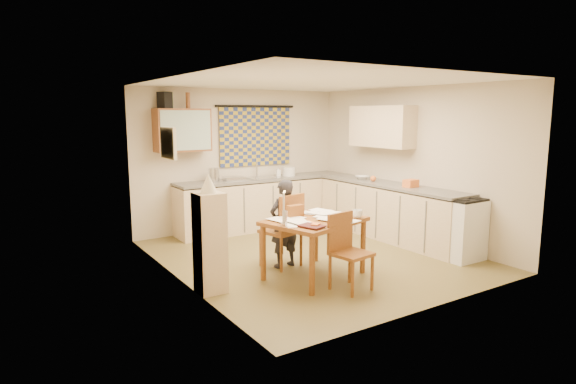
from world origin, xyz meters
TOP-DOWN VIEW (x-y plane):
  - floor at (0.00, 0.00)m, footprint 4.00×4.50m
  - ceiling at (0.00, 0.00)m, footprint 4.00×4.50m
  - wall_back at (0.00, 2.26)m, footprint 4.00×0.02m
  - wall_front at (0.00, -2.26)m, footprint 4.00×0.02m
  - wall_left at (-2.01, 0.00)m, footprint 0.02×4.50m
  - wall_right at (2.01, 0.00)m, footprint 0.02×4.50m
  - window_blind at (0.30, 2.22)m, footprint 1.45×0.03m
  - curtain_rod at (0.30, 2.20)m, footprint 1.60×0.04m
  - wall_cabinet at (-1.15, 2.08)m, footprint 0.90×0.34m
  - wall_cabinet_glass at (-1.15, 1.91)m, footprint 0.84×0.02m
  - upper_cabinet_right at (1.83, 0.55)m, footprint 0.34×1.30m
  - framed_print at (-1.97, 0.40)m, footprint 0.04×0.50m
  - print_canvas at (-1.95, 0.40)m, footprint 0.01×0.42m
  - counter_back at (0.32, 1.95)m, footprint 3.30×0.62m
  - counter_right at (1.70, 0.16)m, footprint 0.62×2.95m
  - stove at (1.70, -1.23)m, footprint 0.57×0.57m
  - sink at (0.30, 1.95)m, footprint 0.59×0.51m
  - tap at (0.27, 2.13)m, footprint 0.03×0.03m
  - dish_rack at (-0.29, 1.95)m, footprint 0.39×0.35m
  - kettle at (-0.66, 1.95)m, footprint 0.23×0.23m
  - mixing_bowl at (0.85, 1.95)m, footprint 0.31×0.31m
  - soap_bottle at (0.65, 2.00)m, footprint 0.11×0.11m
  - bowl at (1.70, 0.87)m, footprint 0.39×0.39m
  - orange_bag at (1.70, -0.28)m, footprint 0.23×0.17m
  - fruit_orange at (1.65, 0.52)m, footprint 0.10×0.10m
  - speaker at (-1.43, 2.08)m, footprint 0.22×0.24m
  - bottle_green at (-1.33, 2.08)m, footprint 0.08×0.08m
  - bottle_brown at (-1.04, 2.08)m, footprint 0.08×0.08m
  - dining_table at (-0.50, -0.74)m, footprint 1.38×1.19m
  - chair_far at (-0.63, -0.16)m, footprint 0.56×0.56m
  - chair_near at (-0.42, -1.34)m, footprint 0.47×0.47m
  - person at (-0.62, -0.19)m, footprint 0.48×0.35m
  - shelf_stand at (-1.84, -0.53)m, footprint 0.32×0.30m
  - lampshade at (-1.84, -0.53)m, footprint 0.20×0.20m
  - letter_rack at (-0.65, -0.51)m, footprint 0.22×0.11m
  - mug at (-0.00, -0.98)m, footprint 0.26×0.26m
  - magazine at (-0.89, -1.11)m, footprint 0.37×0.40m
  - book at (-0.84, -0.95)m, footprint 0.23×0.29m
  - orange_box at (-0.74, -1.09)m, footprint 0.14×0.13m
  - eyeglasses at (-0.26, -1.00)m, footprint 0.13×0.04m
  - candle_holder at (-1.00, -0.82)m, footprint 0.08×0.08m
  - candle at (-1.01, -0.82)m, footprint 0.02×0.02m
  - candle_flame at (-1.02, -0.84)m, footprint 0.02×0.02m
  - papers at (-0.49, -0.66)m, footprint 1.10×1.01m

SIDE VIEW (x-z plane):
  - floor at x=0.00m, z-range -0.02..0.00m
  - chair_near at x=-0.42m, z-range -0.17..0.73m
  - chair_far at x=-0.63m, z-range -0.19..0.82m
  - dining_table at x=-0.50m, z-range 0.00..0.75m
  - stove at x=1.70m, z-range 0.00..0.89m
  - counter_right at x=1.70m, z-range -0.01..0.91m
  - counter_back at x=0.32m, z-range -0.01..0.91m
  - shelf_stand at x=-1.84m, z-range 0.00..1.18m
  - person at x=-0.62m, z-range 0.00..1.20m
  - eyeglasses at x=-0.26m, z-range 0.75..0.77m
  - book at x=-0.84m, z-range 0.75..0.77m
  - papers at x=-0.49m, z-range 0.75..0.78m
  - magazine at x=-0.89m, z-range 0.75..0.78m
  - orange_box at x=-0.74m, z-range 0.75..0.79m
  - mug at x=0.00m, z-range 0.75..0.86m
  - letter_rack at x=-0.65m, z-range 0.75..0.91m
  - candle_holder at x=-1.00m, z-range 0.75..0.93m
  - sink at x=0.30m, z-range 0.83..0.93m
  - bowl at x=1.70m, z-range 0.92..0.98m
  - dish_rack at x=-0.29m, z-range 0.92..0.98m
  - fruit_orange at x=1.65m, z-range 0.92..1.02m
  - orange_bag at x=1.70m, z-range 0.92..1.04m
  - mixing_bowl at x=0.85m, z-range 0.92..1.08m
  - soap_bottle at x=0.65m, z-range 0.92..1.09m
  - kettle at x=-0.66m, z-range 0.92..1.16m
  - candle at x=-1.01m, z-range 0.93..1.15m
  - tap at x=0.27m, z-range 0.92..1.20m
  - candle_flame at x=-1.02m, z-range 1.15..1.17m
  - wall_back at x=0.00m, z-range 0.00..2.50m
  - wall_front at x=0.00m, z-range 0.00..2.50m
  - wall_left at x=-2.01m, z-range 0.00..2.50m
  - wall_right at x=2.01m, z-range 0.00..2.50m
  - lampshade at x=-1.84m, z-range 1.18..1.40m
  - window_blind at x=0.30m, z-range 1.12..2.17m
  - framed_print at x=-1.97m, z-range 1.50..1.90m
  - print_canvas at x=-1.95m, z-range 1.54..1.86m
  - wall_cabinet at x=-1.15m, z-range 1.45..2.15m
  - wall_cabinet_glass at x=-1.15m, z-range 1.48..2.12m
  - upper_cabinet_right at x=1.83m, z-range 1.50..2.20m
  - curtain_rod at x=0.30m, z-range 2.18..2.22m
  - speaker at x=-1.43m, z-range 2.15..2.41m
  - bottle_green at x=-1.33m, z-range 2.15..2.41m
  - bottle_brown at x=-1.04m, z-range 2.15..2.41m
  - ceiling at x=0.00m, z-range 2.50..2.52m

